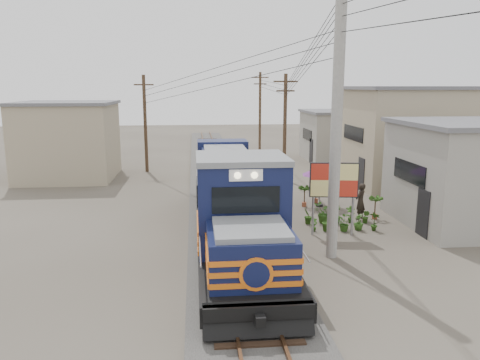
{
  "coord_description": "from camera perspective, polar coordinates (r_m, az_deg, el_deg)",
  "views": [
    {
      "loc": [
        -1.47,
        -16.53,
        6.22
      ],
      "look_at": [
        0.47,
        3.3,
        2.2
      ],
      "focal_mm": 35.0,
      "sensor_mm": 36.0,
      "label": 1
    }
  ],
  "objects": [
    {
      "name": "wooden_pole_mid",
      "position": [
        31.21,
        5.49,
        6.68
      ],
      "size": [
        1.6,
        0.24,
        7.0
      ],
      "color": "#4C3826",
      "rests_on": "ground"
    },
    {
      "name": "utility_pole_main",
      "position": [
        16.83,
        11.69,
        7.01
      ],
      "size": [
        0.4,
        0.4,
        10.0
      ],
      "color": "#9E9B93",
      "rests_on": "ground"
    },
    {
      "name": "shophouse_left",
      "position": [
        33.83,
        -20.23,
        4.58
      ],
      "size": [
        6.3,
        6.3,
        5.2
      ],
      "color": "tan",
      "rests_on": "ground"
    },
    {
      "name": "shophouse_mid",
      "position": [
        31.92,
        20.48,
        5.1
      ],
      "size": [
        8.4,
        7.35,
        6.2
      ],
      "color": "tan",
      "rests_on": "ground"
    },
    {
      "name": "ground",
      "position": [
        17.72,
        -0.48,
        -9.14
      ],
      "size": [
        120.0,
        120.0,
        0.0
      ],
      "primitive_type": "plane",
      "color": "#473F35",
      "rests_on": "ground"
    },
    {
      "name": "locomotive",
      "position": [
        18.76,
        -0.93,
        -2.5
      ],
      "size": [
        2.9,
        15.79,
        3.91
      ],
      "color": "black",
      "rests_on": "ground"
    },
    {
      "name": "plant_nursery",
      "position": [
        21.52,
        11.56,
        -4.48
      ],
      "size": [
        3.21,
        2.13,
        0.93
      ],
      "color": "#284F16",
      "rests_on": "ground"
    },
    {
      "name": "track",
      "position": [
        27.23,
        -2.36,
        -1.25
      ],
      "size": [
        1.15,
        70.0,
        0.12
      ],
      "color": "#51331E",
      "rests_on": "ground"
    },
    {
      "name": "wooden_pole_far",
      "position": [
        45.03,
        2.45,
        8.48
      ],
      "size": [
        1.6,
        0.24,
        7.5
      ],
      "color": "#4C3826",
      "rests_on": "ground"
    },
    {
      "name": "wooden_pole_left",
      "position": [
        34.8,
        -11.48,
        6.99
      ],
      "size": [
        1.6,
        0.24,
        7.0
      ],
      "color": "#4C3826",
      "rests_on": "ground"
    },
    {
      "name": "power_lines",
      "position": [
        25.1,
        -2.63,
        14.46
      ],
      "size": [
        9.65,
        19.0,
        3.3
      ],
      "color": "black",
      "rests_on": "ground"
    },
    {
      "name": "ballast",
      "position": [
        27.27,
        -2.36,
        -1.61
      ],
      "size": [
        3.6,
        70.0,
        0.16
      ],
      "primitive_type": "cube",
      "color": "#595651",
      "rests_on": "ground"
    },
    {
      "name": "vendor",
      "position": [
        22.79,
        14.46,
        -2.55
      ],
      "size": [
        0.75,
        0.73,
        1.73
      ],
      "primitive_type": "imported",
      "rotation": [
        0.0,
        0.0,
        3.88
      ],
      "color": "black",
      "rests_on": "ground"
    },
    {
      "name": "billboard",
      "position": [
        19.8,
        11.38,
        -0.27
      ],
      "size": [
        2.01,
        0.43,
        3.12
      ],
      "rotation": [
        0.0,
        0.0,
        -0.15
      ],
      "color": "#99999E",
      "rests_on": "ground"
    },
    {
      "name": "shophouse_back",
      "position": [
        40.71,
        12.33,
        5.35
      ],
      "size": [
        6.3,
        6.3,
        4.2
      ],
      "color": "gray",
      "rests_on": "ground"
    },
    {
      "name": "market_umbrella",
      "position": [
        24.62,
        9.78,
        1.1
      ],
      "size": [
        2.29,
        2.29,
        2.15
      ],
      "rotation": [
        0.0,
        0.0,
        0.2
      ],
      "color": "black",
      "rests_on": "ground"
    }
  ]
}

